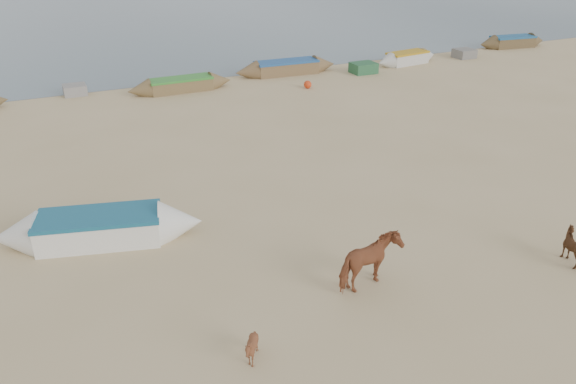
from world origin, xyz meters
name	(u,v)px	position (x,y,z in m)	size (l,w,h in m)	color
ground	(352,286)	(0.00, 0.00, 0.00)	(140.00, 140.00, 0.00)	tan
cow_adult	(370,262)	(0.38, -0.18, 0.75)	(0.81, 1.77, 1.50)	brown
calf_front	(251,349)	(-3.43, -1.52, 0.38)	(0.62, 0.70, 0.77)	brown
near_canoe	(100,228)	(-5.64, 5.16, 0.45)	(6.04, 1.46, 0.91)	white
waterline_canoes	(145,86)	(-1.02, 20.56, 0.41)	(59.87, 3.79, 0.88)	brown
beach_clutter	(235,81)	(3.96, 19.83, 0.30)	(42.28, 4.95, 0.64)	#2B6137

